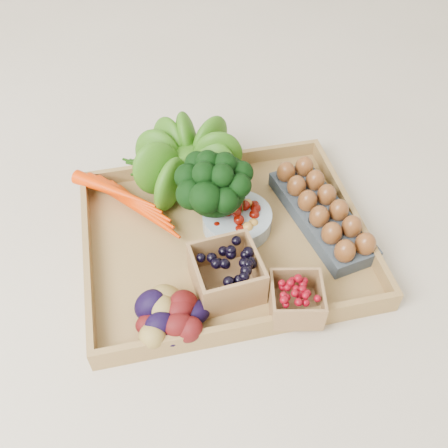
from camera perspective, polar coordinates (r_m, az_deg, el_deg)
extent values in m
plane|color=beige|center=(1.02, 0.00, -2.26)|extent=(4.00, 4.00, 0.00)
cube|color=#A17B43|center=(1.02, 0.00, -1.99)|extent=(0.55, 0.45, 0.01)
sphere|color=#25570D|center=(1.07, -4.20, 7.87)|extent=(0.16, 0.16, 0.16)
cylinder|color=#8C9EA5|center=(1.02, 1.50, 0.46)|extent=(0.14, 0.14, 0.04)
cube|color=#363F45|center=(1.05, 11.01, 0.95)|extent=(0.15, 0.30, 0.03)
cube|color=black|center=(0.91, 0.28, -5.62)|extent=(0.13, 0.13, 0.08)
cube|color=maroon|center=(0.89, 8.24, -8.47)|extent=(0.11, 0.11, 0.06)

